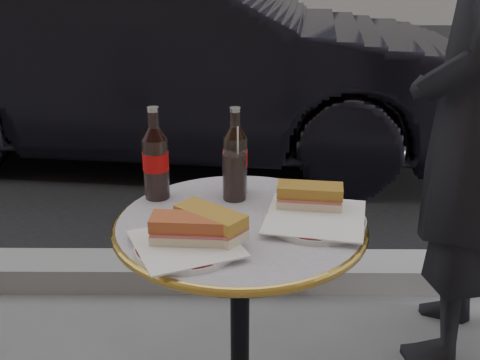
{
  "coord_description": "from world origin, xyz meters",
  "views": [
    {
      "loc": [
        0.01,
        -1.32,
        1.38
      ],
      "look_at": [
        0.0,
        0.05,
        0.82
      ],
      "focal_mm": 45.0,
      "sensor_mm": 36.0,
      "label": 1
    }
  ],
  "objects_px": {
    "cola_glass": "(235,176)",
    "pedestrian": "(472,123)",
    "plate_right": "(315,220)",
    "bistro_table": "(240,344)",
    "plate_left": "(186,247)",
    "parked_car": "(174,61)",
    "cola_bottle_right": "(235,151)",
    "cola_bottle_left": "(155,153)"
  },
  "relations": [
    {
      "from": "bistro_table",
      "to": "pedestrian",
      "type": "distance_m",
      "value": 1.0
    },
    {
      "from": "bistro_table",
      "to": "plate_left",
      "type": "bearing_deg",
      "value": -129.04
    },
    {
      "from": "bistro_table",
      "to": "plate_right",
      "type": "distance_m",
      "value": 0.42
    },
    {
      "from": "plate_left",
      "to": "pedestrian",
      "type": "bearing_deg",
      "value": 37.73
    },
    {
      "from": "bistro_table",
      "to": "cola_bottle_right",
      "type": "xyz_separation_m",
      "value": [
        -0.01,
        0.18,
        0.48
      ]
    },
    {
      "from": "plate_left",
      "to": "pedestrian",
      "type": "height_order",
      "value": "pedestrian"
    },
    {
      "from": "plate_right",
      "to": "cola_glass",
      "type": "bearing_deg",
      "value": 144.12
    },
    {
      "from": "plate_left",
      "to": "parked_car",
      "type": "relative_size",
      "value": 0.06
    },
    {
      "from": "plate_left",
      "to": "cola_bottle_right",
      "type": "bearing_deg",
      "value": 72.24
    },
    {
      "from": "plate_right",
      "to": "plate_left",
      "type": "bearing_deg",
      "value": -155.43
    },
    {
      "from": "pedestrian",
      "to": "cola_bottle_right",
      "type": "bearing_deg",
      "value": -42.33
    },
    {
      "from": "plate_right",
      "to": "parked_car",
      "type": "distance_m",
      "value": 2.61
    },
    {
      "from": "plate_right",
      "to": "parked_car",
      "type": "height_order",
      "value": "parked_car"
    },
    {
      "from": "cola_glass",
      "to": "parked_car",
      "type": "relative_size",
      "value": 0.03
    },
    {
      "from": "cola_glass",
      "to": "parked_car",
      "type": "xyz_separation_m",
      "value": [
        -0.43,
        2.39,
        -0.16
      ]
    },
    {
      "from": "cola_glass",
      "to": "pedestrian",
      "type": "height_order",
      "value": "pedestrian"
    },
    {
      "from": "plate_right",
      "to": "cola_bottle_left",
      "type": "xyz_separation_m",
      "value": [
        -0.4,
        0.15,
        0.12
      ]
    },
    {
      "from": "cola_bottle_right",
      "to": "cola_bottle_left",
      "type": "bearing_deg",
      "value": -169.77
    },
    {
      "from": "plate_left",
      "to": "cola_bottle_left",
      "type": "bearing_deg",
      "value": 109.56
    },
    {
      "from": "cola_bottle_right",
      "to": "pedestrian",
      "type": "relative_size",
      "value": 0.14
    },
    {
      "from": "plate_left",
      "to": "pedestrian",
      "type": "distance_m",
      "value": 1.08
    },
    {
      "from": "cola_bottle_left",
      "to": "pedestrian",
      "type": "bearing_deg",
      "value": 21.17
    },
    {
      "from": "plate_right",
      "to": "pedestrian",
      "type": "relative_size",
      "value": 0.15
    },
    {
      "from": "cola_glass",
      "to": "plate_left",
      "type": "bearing_deg",
      "value": -110.16
    },
    {
      "from": "cola_bottle_right",
      "to": "pedestrian",
      "type": "height_order",
      "value": "pedestrian"
    },
    {
      "from": "plate_left",
      "to": "cola_bottle_left",
      "type": "distance_m",
      "value": 0.33
    },
    {
      "from": "bistro_table",
      "to": "parked_car",
      "type": "xyz_separation_m",
      "value": [
        -0.44,
        2.53,
        0.27
      ]
    },
    {
      "from": "plate_right",
      "to": "cola_bottle_right",
      "type": "distance_m",
      "value": 0.29
    },
    {
      "from": "cola_bottle_left",
      "to": "parked_car",
      "type": "height_order",
      "value": "parked_car"
    },
    {
      "from": "bistro_table",
      "to": "plate_left",
      "type": "xyz_separation_m",
      "value": [
        -0.12,
        -0.15,
        0.37
      ]
    },
    {
      "from": "cola_glass",
      "to": "pedestrian",
      "type": "relative_size",
      "value": 0.08
    },
    {
      "from": "cola_glass",
      "to": "pedestrian",
      "type": "bearing_deg",
      "value": 26.78
    },
    {
      "from": "cola_bottle_right",
      "to": "parked_car",
      "type": "xyz_separation_m",
      "value": [
        -0.43,
        2.35,
        -0.21
      ]
    },
    {
      "from": "pedestrian",
      "to": "parked_car",
      "type": "bearing_deg",
      "value": -126.16
    },
    {
      "from": "parked_car",
      "to": "bistro_table",
      "type": "bearing_deg",
      "value": -163.63
    },
    {
      "from": "cola_bottle_right",
      "to": "parked_car",
      "type": "distance_m",
      "value": 2.4
    },
    {
      "from": "plate_left",
      "to": "plate_right",
      "type": "height_order",
      "value": "same"
    },
    {
      "from": "plate_left",
      "to": "plate_right",
      "type": "xyz_separation_m",
      "value": [
        0.3,
        0.14,
        0.0
      ]
    },
    {
      "from": "bistro_table",
      "to": "parked_car",
      "type": "distance_m",
      "value": 2.58
    },
    {
      "from": "bistro_table",
      "to": "plate_right",
      "type": "xyz_separation_m",
      "value": [
        0.18,
        -0.01,
        0.37
      ]
    },
    {
      "from": "parked_car",
      "to": "pedestrian",
      "type": "height_order",
      "value": "pedestrian"
    },
    {
      "from": "cola_glass",
      "to": "pedestrian",
      "type": "xyz_separation_m",
      "value": [
        0.75,
        0.38,
        0.03
      ]
    }
  ]
}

